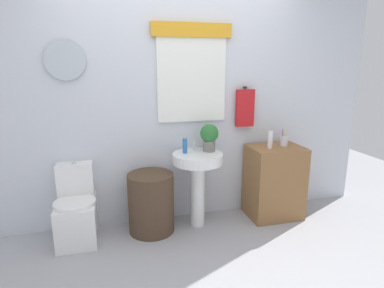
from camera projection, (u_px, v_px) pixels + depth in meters
The scene contains 11 objects.
ground_plane at pixel (208, 276), 2.59m from camera, with size 8.00×8.00×0.00m, color #A3A3A8.
back_wall at pixel (176, 99), 3.35m from camera, with size 4.40×0.18×2.60m.
toilet at pixel (77, 211), 3.09m from camera, with size 0.38×0.51×0.74m.
laundry_hamper at pixel (151, 203), 3.23m from camera, with size 0.46×0.46×0.61m, color #4C3828.
pedestal_sink at pixel (198, 172), 3.28m from camera, with size 0.51×0.51×0.79m.
faucet at pixel (195, 146), 3.33m from camera, with size 0.03×0.03×0.10m, color silver.
wooden_cabinet at pixel (274, 182), 3.54m from camera, with size 0.57×0.44×0.80m, color olive.
soap_bottle at pixel (185, 146), 3.23m from camera, with size 0.05×0.05×0.15m, color #2D6BB7.
potted_plant at pixel (209, 136), 3.29m from camera, with size 0.19×0.19×0.28m.
lotion_bottle at pixel (270, 140), 3.36m from camera, with size 0.05×0.05×0.18m, color white.
toothbrush_cup at pixel (284, 141), 3.48m from camera, with size 0.08×0.08×0.19m.
Camera 1 is at (-0.70, -2.15, 1.66)m, focal length 29.98 mm.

